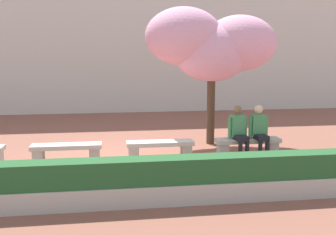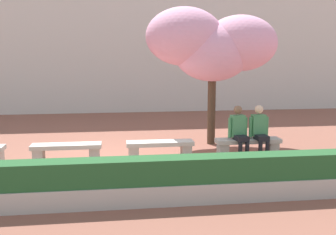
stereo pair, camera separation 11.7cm
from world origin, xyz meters
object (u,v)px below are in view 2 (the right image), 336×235
object	(u,v)px
stone_bench_center	(160,147)
person_seated_right	(260,129)
stone_bench_near_west	(67,150)
stone_bench_near_east	(248,145)
cherry_tree_main	(211,44)
person_seated_left	(239,130)

from	to	relation	value
stone_bench_center	person_seated_right	bearing A→B (deg)	-1.22
stone_bench_near_west	stone_bench_near_east	world-z (taller)	same
stone_bench_near_east	cherry_tree_main	distance (m)	3.00
stone_bench_near_east	stone_bench_near_west	bearing A→B (deg)	180.00
stone_bench_near_east	person_seated_right	distance (m)	0.49
stone_bench_center	stone_bench_near_east	size ratio (longest dim) A/B	1.00
cherry_tree_main	stone_bench_center	bearing A→B (deg)	-137.12
stone_bench_near_east	person_seated_left	world-z (taller)	person_seated_left
stone_bench_near_east	cherry_tree_main	world-z (taller)	cherry_tree_main
person_seated_left	cherry_tree_main	xyz separation A→B (m)	(-0.36, 1.55, 2.12)
stone_bench_near_west	person_seated_right	xyz separation A→B (m)	(4.74, -0.05, 0.40)
stone_bench_center	cherry_tree_main	bearing A→B (deg)	42.88
stone_bench_center	person_seated_left	world-z (taller)	person_seated_left
stone_bench_center	person_seated_left	xyz separation A→B (m)	(1.97, -0.05, 0.40)
cherry_tree_main	person_seated_left	bearing A→B (deg)	-77.11
stone_bench_near_west	cherry_tree_main	world-z (taller)	cherry_tree_main
stone_bench_near_east	person_seated_left	size ratio (longest dim) A/B	1.27
stone_bench_near_east	person_seated_right	xyz separation A→B (m)	(0.27, -0.05, 0.40)
person_seated_left	stone_bench_near_west	bearing A→B (deg)	179.28
stone_bench_center	person_seated_left	distance (m)	2.01
stone_bench_center	cherry_tree_main	size ratio (longest dim) A/B	0.43
stone_bench_near_west	person_seated_right	world-z (taller)	person_seated_right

